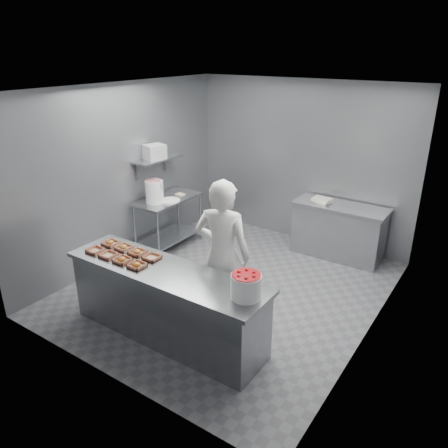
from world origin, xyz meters
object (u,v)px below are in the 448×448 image
at_px(tray_0, 95,250).
at_px(glaze_bucket, 154,191).
at_px(tray_2, 122,260).
at_px(tray_6, 137,252).
at_px(tray_5, 124,247).
at_px(appliance, 155,152).
at_px(back_counter, 338,231).
at_px(tray_7, 152,257).
at_px(service_counter, 167,303).
at_px(strawberry_tub, 246,285).
at_px(prep_table, 168,215).
at_px(tray_1, 109,255).
at_px(tray_4, 110,243).
at_px(tray_3, 137,265).
at_px(worker, 223,255).

xyz_separation_m(tray_0, glaze_bucket, (-0.64, 1.80, 0.17)).
distance_m(tray_2, tray_6, 0.25).
bearing_deg(tray_5, tray_0, -133.21).
bearing_deg(appliance, tray_5, -42.40).
bearing_deg(appliance, tray_6, -36.90).
xyz_separation_m(back_counter, appliance, (-2.72, -1.37, 1.23)).
bearing_deg(glaze_bucket, tray_5, -60.32).
xyz_separation_m(tray_7, appliance, (-1.51, 1.76, 0.76)).
distance_m(tray_2, tray_5, 0.35).
bearing_deg(service_counter, tray_5, 170.99).
bearing_deg(tray_6, strawberry_tub, -3.64).
bearing_deg(prep_table, appliance, -158.32).
bearing_deg(tray_0, prep_table, 106.56).
distance_m(tray_1, tray_4, 0.35).
height_order(tray_0, tray_3, tray_3).
bearing_deg(tray_4, back_counter, 58.22).
xyz_separation_m(tray_2, tray_7, (0.24, 0.25, -0.00)).
height_order(worker, appliance, worker).
relative_size(tray_1, tray_5, 1.00).
distance_m(back_counter, glaze_bucket, 3.09).
distance_m(tray_5, worker, 1.28).
relative_size(tray_3, tray_6, 1.00).
relative_size(service_counter, tray_3, 13.88).
height_order(tray_1, tray_3, tray_3).
bearing_deg(tray_0, appliance, 111.41).
distance_m(tray_1, appliance, 2.38).
bearing_deg(tray_5, strawberry_tub, -3.18).
xyz_separation_m(tray_0, appliance, (-0.79, 2.01, 0.76)).
bearing_deg(tray_4, tray_5, 0.00).
bearing_deg(appliance, worker, -12.63).
height_order(tray_7, glaze_bucket, glaze_bucket).
height_order(service_counter, tray_5, tray_5).
height_order(prep_table, strawberry_tub, strawberry_tub).
height_order(service_counter, glaze_bucket, glaze_bucket).
bearing_deg(tray_1, appliance, 117.09).
bearing_deg(tray_3, worker, 46.12).
bearing_deg(prep_table, strawberry_tub, -35.23).
bearing_deg(back_counter, tray_6, -114.98).
bearing_deg(tray_5, tray_2, -46.43).
distance_m(tray_3, tray_4, 0.76).
bearing_deg(tray_1, tray_5, 90.69).
bearing_deg(tray_4, tray_1, -46.07).
distance_m(back_counter, tray_2, 3.71).
bearing_deg(tray_6, service_counter, -12.80).
bearing_deg(appliance, tray_0, -51.25).
xyz_separation_m(worker, appliance, (-2.21, 1.27, 0.73)).
relative_size(service_counter, tray_4, 13.88).
relative_size(prep_table, glaze_bucket, 2.68).
relative_size(tray_0, tray_3, 1.00).
xyz_separation_m(tray_7, worker, (0.70, 0.48, 0.03)).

